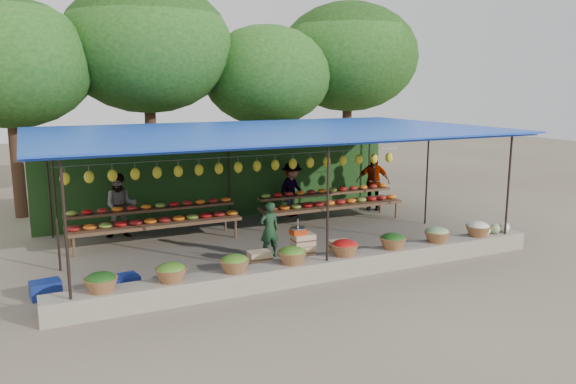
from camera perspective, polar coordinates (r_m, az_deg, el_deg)
name	(u,v)px	position (r m, az deg, el deg)	size (l,w,h in m)	color
ground	(269,244)	(13.91, -1.92, -5.27)	(60.00, 60.00, 0.00)	#67594C
stone_curb	(323,268)	(11.49, 3.60, -7.72)	(10.60, 0.55, 0.40)	#726A5B
stall_canopy	(267,135)	(13.48, -2.10, 5.80)	(10.80, 6.60, 2.82)	black
produce_baskets	(319,251)	(11.33, 3.17, -6.05)	(8.98, 0.58, 0.34)	brown
netting_backdrop	(226,176)	(16.51, -6.30, 1.67)	(10.60, 0.06, 2.50)	#244F1C
tree_row	(209,59)	(19.28, -8.01, 13.22)	(16.51, 5.50, 7.12)	#311F12
fruit_table_left	(155,218)	(14.28, -13.35, -2.62)	(4.21, 0.95, 0.93)	#4E2F1F
fruit_table_right	(331,201)	(16.03, 4.38, -0.91)	(4.21, 0.95, 0.93)	#4E2F1F
crate_counter	(302,255)	(11.96, 1.43, -6.40)	(2.37, 0.36, 0.77)	tan
weighing_scale	(298,231)	(11.77, 1.02, -3.96)	(0.31, 0.31, 0.33)	red
vendor_seated	(269,230)	(12.70, -1.91, -3.84)	(0.47, 0.31, 1.28)	#1C3E22
customer_left	(121,206)	(14.90, -16.63, -1.34)	(0.81, 0.63, 1.66)	slate
customer_mid	(292,189)	(16.63, 0.41, 0.27)	(1.05, 0.60, 1.63)	slate
customer_right	(373,182)	(17.72, 8.63, 1.03)	(1.03, 0.43, 1.77)	slate
blue_crate_front	(123,285)	(11.08, -16.45, -9.02)	(0.57, 0.41, 0.34)	navy
blue_crate_back	(46,289)	(11.36, -23.40, -9.07)	(0.53, 0.38, 0.32)	navy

